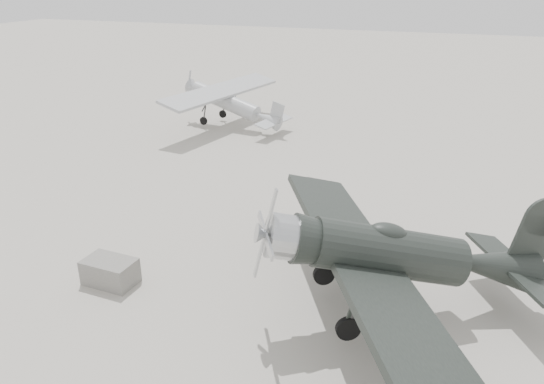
{
  "coord_description": "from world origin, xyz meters",
  "views": [
    {
      "loc": [
        6.35,
        -15.67,
        9.88
      ],
      "look_at": [
        -0.3,
        3.04,
        1.5
      ],
      "focal_mm": 35.0,
      "sensor_mm": 36.0,
      "label": 1
    }
  ],
  "objects": [
    {
      "name": "ground",
      "position": [
        0.0,
        0.0,
        0.0
      ],
      "size": [
        160.0,
        160.0,
        0.0
      ],
      "primitive_type": "plane",
      "color": "gray",
      "rests_on": "ground"
    },
    {
      "name": "lowwing_monoplane",
      "position": [
        5.38,
        -1.61,
        2.15
      ],
      "size": [
        9.82,
        12.03,
        4.06
      ],
      "rotation": [
        0.0,
        0.24,
        0.49
      ],
      "color": "black",
      "rests_on": "ground"
    },
    {
      "name": "highwing_monoplane",
      "position": [
        -7.95,
        16.08,
        1.91
      ],
      "size": [
        7.74,
        10.82,
        3.06
      ],
      "rotation": [
        0.0,
        0.23,
        -0.22
      ],
      "color": "#9FA2A4",
      "rests_on": "ground"
    },
    {
      "name": "equipment_block",
      "position": [
        -3.99,
        -2.94,
        0.43
      ],
      "size": [
        1.8,
        1.19,
        0.87
      ],
      "primitive_type": "cube",
      "rotation": [
        0.0,
        0.0,
        -0.06
      ],
      "color": "slate",
      "rests_on": "ground"
    }
  ]
}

